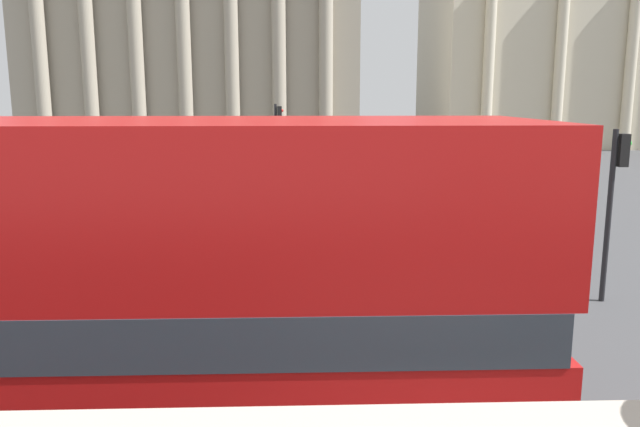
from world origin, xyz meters
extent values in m
cylinder|color=black|center=(-0.25, 4.56, 0.54)|extent=(1.08, 0.22, 1.08)
cube|color=#A39984|center=(-8.28, 45.07, 8.81)|extent=(22.54, 12.00, 17.63)
cylinder|color=#A39984|center=(-17.30, 38.62, 7.49)|extent=(0.90, 0.90, 14.99)
cylinder|color=#A39984|center=(-14.29, 38.62, 7.49)|extent=(0.90, 0.90, 14.99)
cylinder|color=#A39984|center=(-11.28, 38.62, 7.49)|extent=(0.90, 0.90, 14.99)
cylinder|color=#A39984|center=(-8.28, 38.62, 7.49)|extent=(0.90, 0.90, 14.99)
cylinder|color=#A39984|center=(-5.27, 38.62, 7.49)|extent=(0.90, 0.90, 14.99)
cylinder|color=#A39984|center=(-2.27, 38.62, 7.49)|extent=(0.90, 0.90, 14.99)
cylinder|color=#A39984|center=(0.74, 38.62, 7.49)|extent=(0.90, 0.90, 14.99)
cube|color=beige|center=(26.36, 57.34, 8.29)|extent=(29.58, 15.12, 16.58)
cylinder|color=beige|center=(14.53, 49.33, 7.05)|extent=(0.90, 0.90, 14.09)
cylinder|color=beige|center=(20.44, 49.33, 7.05)|extent=(0.90, 0.90, 14.09)
cylinder|color=beige|center=(26.36, 49.33, 7.05)|extent=(0.90, 0.90, 14.09)
cylinder|color=black|center=(5.66, 10.69, 1.90)|extent=(0.12, 0.12, 3.80)
cube|color=black|center=(5.84, 10.69, 3.35)|extent=(0.20, 0.24, 0.70)
sphere|color=green|center=(5.95, 10.69, 3.50)|extent=(0.14, 0.14, 0.14)
cylinder|color=black|center=(3.67, 17.42, 1.83)|extent=(0.12, 0.12, 3.66)
cube|color=black|center=(3.85, 17.42, 3.21)|extent=(0.20, 0.24, 0.70)
sphere|color=gold|center=(3.96, 17.42, 3.36)|extent=(0.14, 0.14, 0.14)
cylinder|color=black|center=(-2.09, 26.33, 2.08)|extent=(0.12, 0.12, 4.15)
cube|color=black|center=(-1.91, 26.33, 3.70)|extent=(0.20, 0.24, 0.70)
sphere|color=red|center=(-1.80, 26.33, 3.85)|extent=(0.14, 0.14, 0.14)
cylinder|color=black|center=(3.50, 29.79, 0.30)|extent=(0.60, 0.18, 0.60)
cylinder|color=black|center=(3.50, 28.04, 0.30)|extent=(0.60, 0.18, 0.60)
cylinder|color=black|center=(0.70, 29.79, 0.30)|extent=(0.60, 0.18, 0.60)
cylinder|color=black|center=(0.70, 28.04, 0.30)|extent=(0.60, 0.18, 0.60)
cube|color=maroon|center=(2.10, 28.91, 0.57)|extent=(4.20, 1.75, 0.55)
cube|color=#2D3842|center=(1.90, 28.91, 1.10)|extent=(1.89, 1.61, 0.50)
cylinder|color=black|center=(4.17, 17.26, 0.30)|extent=(0.60, 0.18, 0.60)
cylinder|color=black|center=(4.17, 15.51, 0.30)|extent=(0.60, 0.18, 0.60)
cylinder|color=black|center=(1.37, 17.26, 0.30)|extent=(0.60, 0.18, 0.60)
cylinder|color=black|center=(1.37, 15.51, 0.30)|extent=(0.60, 0.18, 0.60)
cube|color=silver|center=(2.77, 16.38, 0.57)|extent=(4.20, 1.75, 0.55)
cube|color=#2D3842|center=(2.57, 16.38, 1.10)|extent=(1.89, 1.61, 0.50)
cylinder|color=#282B33|center=(-5.25, 33.75, 0.42)|extent=(0.14, 0.14, 0.85)
cylinder|color=#282B33|center=(-5.07, 33.75, 0.42)|extent=(0.14, 0.14, 0.85)
cylinder|color=yellow|center=(-5.16, 33.75, 1.18)|extent=(0.32, 0.32, 0.67)
sphere|color=tan|center=(-5.16, 33.75, 1.63)|extent=(0.23, 0.23, 0.23)
cylinder|color=#282B33|center=(-2.08, 12.60, 0.41)|extent=(0.14, 0.14, 0.82)
cylinder|color=#282B33|center=(-1.90, 12.60, 0.41)|extent=(0.14, 0.14, 0.82)
cylinder|color=black|center=(-1.99, 12.60, 1.15)|extent=(0.32, 0.32, 0.65)
sphere|color=tan|center=(-1.99, 12.60, 1.59)|extent=(0.22, 0.22, 0.22)
cylinder|color=#282B33|center=(-3.21, 22.29, 0.42)|extent=(0.14, 0.14, 0.84)
cylinder|color=#282B33|center=(-3.03, 22.29, 0.42)|extent=(0.14, 0.14, 0.84)
cylinder|color=#B22323|center=(-3.12, 22.29, 1.17)|extent=(0.32, 0.32, 0.66)
sphere|color=tan|center=(-3.12, 22.29, 1.62)|extent=(0.23, 0.23, 0.23)
camera|label=1|loc=(-1.09, -2.37, 4.47)|focal=35.00mm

